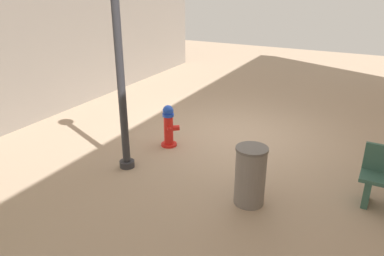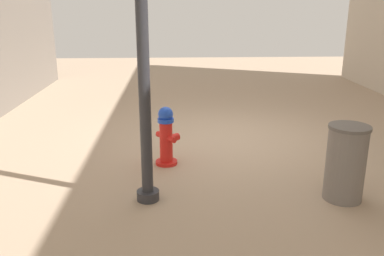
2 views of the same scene
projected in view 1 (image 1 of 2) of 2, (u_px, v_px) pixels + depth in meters
name	position (u px, v px, depth m)	size (l,w,h in m)	color
ground_plane	(236.00, 136.00, 8.29)	(23.40, 23.40, 0.00)	tan
fire_hydrant	(169.00, 126.00, 7.65)	(0.38, 0.38, 0.90)	red
street_lamp	(118.00, 42.00, 6.06)	(0.36, 0.36, 3.73)	#2D2D33
trash_bin	(250.00, 176.00, 5.65)	(0.50, 0.50, 0.95)	slate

